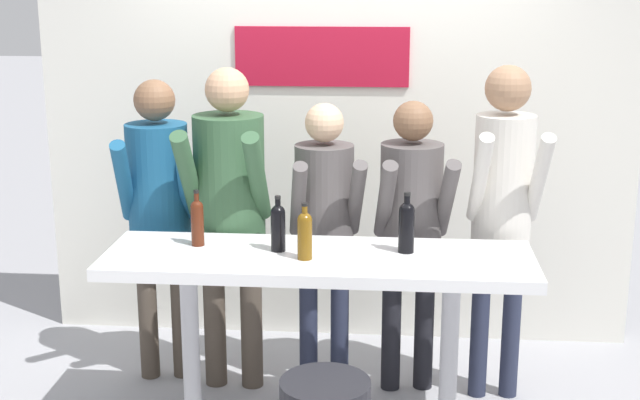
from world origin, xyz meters
TOP-DOWN VIEW (x-y plane):
  - back_wall at (-0.00, 1.36)m, footprint 3.70×0.12m
  - tasting_table at (0.00, 0.00)m, footprint 2.10×0.64m
  - person_far_left at (-0.95, 0.60)m, footprint 0.47×0.58m
  - person_left at (-0.53, 0.52)m, footprint 0.47×0.58m
  - person_center_left at (-0.02, 0.59)m, footprint 0.45×0.55m
  - person_center at (0.46, 0.57)m, footprint 0.45×0.56m
  - person_center_right at (0.94, 0.51)m, footprint 0.39×0.55m
  - wine_bottle_0 at (-0.20, 0.04)m, footprint 0.07×0.07m
  - wine_bottle_1 at (-0.62, 0.10)m, footprint 0.06×0.06m
  - wine_bottle_2 at (0.43, 0.08)m, footprint 0.08×0.08m
  - wine_bottle_3 at (-0.06, -0.07)m, footprint 0.07×0.07m

SIDE VIEW (x-z plane):
  - tasting_table at x=0.00m, z-range 0.33..1.30m
  - person_center_left at x=-0.02m, z-range 0.20..1.83m
  - person_center at x=0.46m, z-range 0.20..1.85m
  - person_far_left at x=-0.95m, z-range 0.22..1.96m
  - wine_bottle_3 at x=-0.06m, z-range 0.96..1.24m
  - wine_bottle_0 at x=-0.20m, z-range 0.96..1.24m
  - wine_bottle_1 at x=-0.62m, z-range 0.96..1.24m
  - wine_bottle_2 at x=0.43m, z-range 0.96..1.26m
  - person_left at x=-0.53m, z-range 0.22..2.04m
  - person_center_right at x=0.94m, z-range 0.25..2.09m
  - back_wall at x=0.00m, z-range 0.00..2.66m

